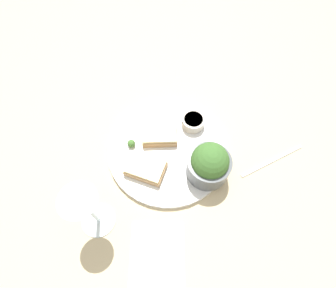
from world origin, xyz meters
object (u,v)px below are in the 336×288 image
at_px(cheese_toast_near, 160,133).
at_px(fork, 272,161).
at_px(sauce_ramekin, 193,121).
at_px(salad_bowl, 209,164).
at_px(napkin, 157,256).
at_px(cheese_toast_far, 146,168).
at_px(wine_glass, 85,207).

height_order(cheese_toast_near, fork, cheese_toast_near).
bearing_deg(cheese_toast_near, sauce_ramekin, -177.49).
bearing_deg(cheese_toast_near, salad_bowl, 120.41).
distance_m(cheese_toast_near, napkin, 0.29).
height_order(cheese_toast_far, fork, cheese_toast_far).
relative_size(napkin, fork, 0.91).
bearing_deg(salad_bowl, cheese_toast_near, -59.59).
bearing_deg(napkin, fork, -160.32).
height_order(salad_bowl, napkin, salad_bowl).
distance_m(sauce_ramekin, fork, 0.22).
distance_m(wine_glass, fork, 0.46).
bearing_deg(fork, sauce_ramekin, -45.21).
xyz_separation_m(sauce_ramekin, cheese_toast_far, (0.16, 0.09, -0.00)).
bearing_deg(wine_glass, cheese_toast_far, -149.70).
xyz_separation_m(sauce_ramekin, wine_glass, (0.29, 0.17, 0.08)).
distance_m(cheese_toast_near, cheese_toast_far, 0.10).
distance_m(wine_glass, napkin, 0.19).
distance_m(cheese_toast_near, fork, 0.30).
bearing_deg(wine_glass, napkin, 132.49).
bearing_deg(cheese_toast_far, sauce_ramekin, -150.45).
relative_size(wine_glass, fork, 0.87).
xyz_separation_m(salad_bowl, fork, (-0.17, 0.02, -0.06)).
bearing_deg(cheese_toast_far, napkin, 80.79).
relative_size(cheese_toast_near, fork, 0.57).
bearing_deg(sauce_ramekin, cheese_toast_near, 2.51).
relative_size(salad_bowl, fork, 0.55).
bearing_deg(cheese_toast_far, salad_bowl, 160.64).
distance_m(napkin, fork, 0.36).
relative_size(sauce_ramekin, wine_glass, 0.37).
distance_m(sauce_ramekin, cheese_toast_near, 0.09).
xyz_separation_m(salad_bowl, sauce_ramekin, (-0.02, -0.14, -0.03)).
relative_size(cheese_toast_far, fork, 0.59).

